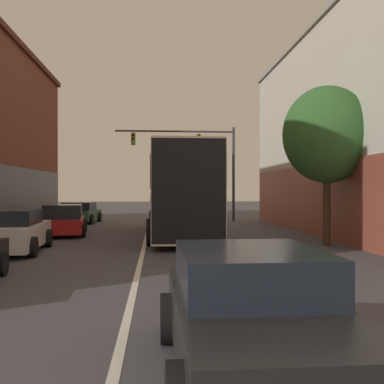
{
  "coord_description": "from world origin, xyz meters",
  "views": [
    {
      "loc": [
        0.48,
        -0.92,
        2.04
      ],
      "look_at": [
        1.84,
        16.69,
        1.97
      ],
      "focal_mm": 42.0,
      "sensor_mm": 36.0,
      "label": 1
    }
  ],
  "objects": [
    {
      "name": "street_tree_near",
      "position": [
        6.69,
        15.13,
        4.07
      ],
      "size": [
        3.24,
        2.92,
        5.87
      ],
      "color": "#3D2D1E",
      "rests_on": "ground_plane"
    },
    {
      "name": "parked_car_left_near",
      "position": [
        -4.3,
        27.36,
        0.62
      ],
      "size": [
        2.31,
        4.05,
        1.29
      ],
      "rotation": [
        0.0,
        0.0,
        1.5
      ],
      "color": "#285633",
      "rests_on": "ground_plane"
    },
    {
      "name": "hatchback_foreground",
      "position": [
        1.52,
        3.92,
        0.66
      ],
      "size": [
        2.01,
        3.87,
        1.38
      ],
      "rotation": [
        0.0,
        0.0,
        1.58
      ],
      "color": "black",
      "rests_on": "ground_plane"
    },
    {
      "name": "bus",
      "position": [
        1.49,
        19.09,
        2.13
      ],
      "size": [
        2.86,
        11.07,
        3.81
      ],
      "rotation": [
        0.0,
        0.0,
        1.57
      ],
      "color": "silver",
      "rests_on": "ground_plane"
    },
    {
      "name": "lane_center_line",
      "position": [
        0.0,
        16.21,
        0.0
      ],
      "size": [
        0.14,
        44.42,
        0.01
      ],
      "color": "silver",
      "rests_on": "ground_plane"
    },
    {
      "name": "parked_car_left_distant",
      "position": [
        -4.32,
        14.19,
        0.68
      ],
      "size": [
        2.33,
        4.2,
        1.4
      ],
      "rotation": [
        0.0,
        0.0,
        1.63
      ],
      "color": "silver",
      "rests_on": "ground_plane"
    },
    {
      "name": "traffic_signal_gantry",
      "position": [
        3.16,
        28.41,
        4.5
      ],
      "size": [
        7.83,
        0.36,
        6.19
      ],
      "color": "#333338",
      "rests_on": "ground_plane"
    },
    {
      "name": "parked_car_left_far",
      "position": [
        -3.81,
        20.01,
        0.65
      ],
      "size": [
        2.49,
        4.71,
        1.38
      ],
      "rotation": [
        0.0,
        0.0,
        1.71
      ],
      "color": "red",
      "rests_on": "ground_plane"
    }
  ]
}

